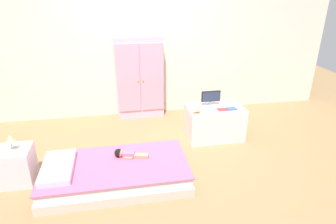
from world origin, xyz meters
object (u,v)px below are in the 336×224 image
book_blue (232,109)px  tv_stand (214,122)px  bed (116,173)px  table_lamp (10,139)px  doll (125,154)px  wardrobe (140,78)px  rocking_horse_toy (198,109)px  book_red (222,110)px  tv_monitor (211,97)px  nightstand (17,166)px

book_blue → tv_stand: bearing=152.0°
bed → table_lamp: bearing=169.2°
doll → tv_stand: tv_stand is taller
book_blue → wardrobe: bearing=137.8°
doll → rocking_horse_toy: 1.15m
table_lamp → book_red: size_ratio=1.45×
tv_stand → rocking_horse_toy: 0.45m
doll → table_lamp: bearing=176.6°
tv_monitor → book_blue: 0.33m
doll → rocking_horse_toy: rocking_horse_toy is taller
bed → tv_monitor: tv_monitor is taller
table_lamp → book_blue: 2.73m
tv_monitor → book_blue: size_ratio=1.98×
table_lamp → wardrobe: (1.53, 1.54, 0.12)m
bed → rocking_horse_toy: rocking_horse_toy is taller
bed → table_lamp: (-1.08, 0.20, 0.43)m
tv_monitor → rocking_horse_toy: (-0.25, -0.23, -0.07)m
table_lamp → rocking_horse_toy: table_lamp is taller
table_lamp → book_red: bearing=11.0°
nightstand → tv_monitor: (2.44, 0.68, 0.39)m
nightstand → book_blue: 2.74m
doll → tv_monitor: tv_monitor is taller
tv_monitor → rocking_horse_toy: size_ratio=2.20×
nightstand → bed: bearing=-10.8°
wardrobe → tv_stand: 1.41m
book_blue → table_lamp: bearing=-169.6°
doll → nightstand: 1.19m
bed → book_blue: bearing=23.5°
doll → wardrobe: size_ratio=0.30×
nightstand → tv_monitor: tv_monitor is taller
rocking_horse_toy → doll: bearing=-152.5°
wardrobe → rocking_horse_toy: 1.28m
wardrobe → rocking_horse_toy: bearing=-59.0°
tv_stand → book_blue: bearing=-28.0°
table_lamp → book_blue: table_lamp is taller
tv_monitor → book_red: 0.24m
table_lamp → rocking_horse_toy: size_ratio=1.50×
book_red → book_blue: bearing=0.0°
tv_monitor → book_red: tv_monitor is taller
bed → table_lamp: table_lamp is taller
rocking_horse_toy → book_blue: 0.50m
doll → nightstand: (-1.19, 0.07, -0.06)m
rocking_horse_toy → book_red: rocking_horse_toy is taller
nightstand → doll: bearing=-3.4°
rocking_horse_toy → book_blue: (0.50, 0.05, -0.05)m
bed → tv_stand: tv_stand is taller
bed → rocking_horse_toy: 1.35m
wardrobe → book_red: (1.02, -1.05, -0.19)m
book_blue → doll: bearing=-159.3°
table_lamp → wardrobe: size_ratio=0.14×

